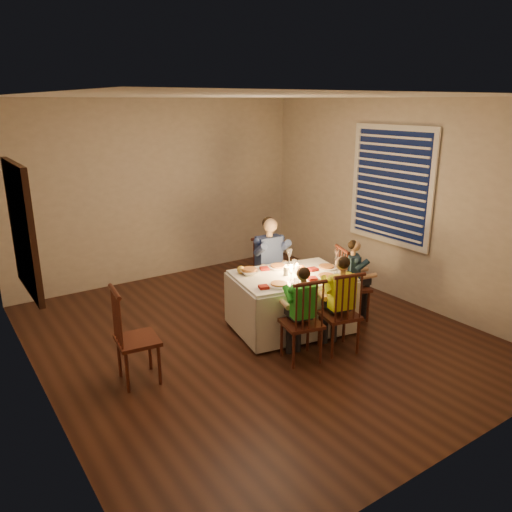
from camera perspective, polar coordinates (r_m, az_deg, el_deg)
ground at (r=5.76m, az=-0.11°, el=-9.04°), size 5.00×5.00×0.00m
wall_left at (r=4.50m, az=-24.56°, el=-0.49°), size 0.02×5.00×2.60m
wall_right at (r=6.81m, az=15.85°, el=6.00°), size 0.02×5.00×2.60m
wall_back at (r=7.47m, az=-11.02°, el=7.30°), size 4.50×0.02×2.60m
ceiling at (r=5.16m, az=-0.13°, el=17.79°), size 5.00×5.00×0.00m
dining_table at (r=5.75m, az=4.01°, el=-3.95°), size 1.44×1.15×0.64m
chair_adult at (r=6.51m, az=1.56°, el=-5.83°), size 0.41×0.39×0.91m
chair_near_left at (r=5.29m, az=5.10°, el=-11.68°), size 0.44×0.43×0.91m
chair_near_right at (r=5.52m, az=9.30°, el=-10.50°), size 0.45×0.43×0.91m
chair_end at (r=6.31m, az=10.77°, el=-6.94°), size 0.46×0.47×0.91m
chair_extra at (r=5.04m, az=-13.06°, el=-13.62°), size 0.42×0.43×0.96m
adult at (r=6.51m, az=1.56°, el=-5.83°), size 0.46×0.42×1.19m
child_green at (r=5.29m, az=5.10°, el=-11.68°), size 0.38×0.36×1.01m
child_yellow at (r=5.52m, az=9.30°, el=-10.50°), size 0.41×0.39×1.05m
child_teal at (r=6.31m, az=10.77°, el=-6.94°), size 0.37×0.39×0.99m
setting_adult at (r=5.90m, az=2.56°, el=-1.26°), size 0.30×0.30×0.02m
setting_green at (r=5.33m, az=2.65°, el=-3.33°), size 0.30×0.30×0.02m
setting_yellow at (r=5.62m, az=8.04°, el=-2.37°), size 0.30×0.30×0.02m
setting_teal at (r=5.93m, az=8.03°, el=-1.32°), size 0.30×0.30×0.02m
candle_left at (r=5.64m, az=3.43°, el=-1.75°), size 0.06×0.06×0.10m
candle_right at (r=5.70m, az=4.71°, el=-1.56°), size 0.06×0.06×0.10m
squash at (r=5.69m, az=-1.74°, el=-1.58°), size 0.09×0.09×0.09m
orange_fruit at (r=5.78m, az=5.24°, el=-1.42°), size 0.08×0.08×0.08m
serving_bowl at (r=5.68m, az=-0.76°, el=-1.83°), size 0.27×0.27×0.05m
wall_mirror at (r=4.74m, az=-25.14°, el=2.80°), size 0.06×0.95×1.15m
window_blinds at (r=6.80m, az=15.10°, el=7.77°), size 0.07×1.34×1.54m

